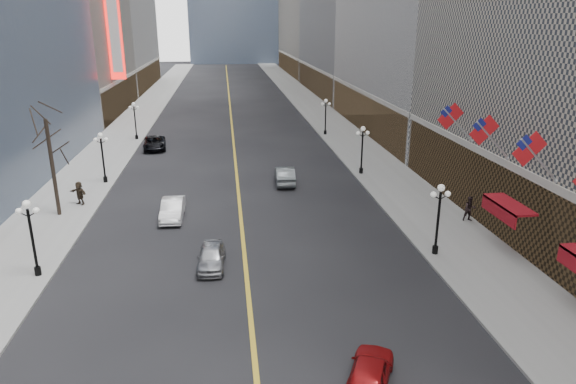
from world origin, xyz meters
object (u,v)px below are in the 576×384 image
object	(u,v)px
car_nb_near	(211,256)
car_sb_mid	(370,373)
streetlamp_east_2	(362,145)
streetlamp_west_3	(135,117)
streetlamp_east_1	(439,212)
car_nb_far	(155,143)
streetlamp_west_1	(31,230)
car_sb_far	(285,175)
streetlamp_west_2	(102,152)
car_nb_mid	(173,209)
streetlamp_east_3	(326,113)

from	to	relation	value
car_nb_near	car_sb_mid	size ratio (longest dim) A/B	0.97
streetlamp_east_2	streetlamp_west_3	distance (m)	29.68
streetlamp_east_1	car_nb_far	size ratio (longest dim) A/B	0.87
streetlamp_east_2	streetlamp_west_1	distance (m)	29.68
streetlamp_east_1	car_nb_near	distance (m)	13.98
car_nb_far	car_sb_mid	xyz separation A→B (m)	(13.41, -42.32, -0.04)
streetlamp_east_1	streetlamp_west_3	world-z (taller)	same
streetlamp_east_2	car_sb_far	distance (m)	8.05
streetlamp_west_2	streetlamp_east_2	bearing A→B (deg)	0.00
car_nb_near	car_nb_mid	world-z (taller)	car_nb_mid
streetlamp_west_2	car_sb_mid	size ratio (longest dim) A/B	1.12
streetlamp_east_2	car_sb_far	size ratio (longest dim) A/B	0.96
streetlamp_west_3	streetlamp_east_2	bearing A→B (deg)	-37.33
streetlamp_east_2	car_sb_far	bearing A→B (deg)	-166.05
streetlamp_east_3	car_nb_mid	size ratio (longest dim) A/B	1.02
car_sb_far	streetlamp_east_3	bearing A→B (deg)	-107.85
streetlamp_west_3	car_sb_far	world-z (taller)	streetlamp_west_3
streetlamp_west_2	car_nb_mid	bearing A→B (deg)	-54.36
car_sb_mid	car_sb_far	xyz separation A→B (m)	(-0.15, 27.51, 0.08)
streetlamp_east_2	streetlamp_west_3	xyz separation A→B (m)	(-23.60, 18.00, 0.00)
car_nb_near	car_nb_far	distance (m)	31.56
streetlamp_west_3	car_nb_mid	world-z (taller)	streetlamp_west_3
streetlamp_west_1	car_nb_near	xyz separation A→B (m)	(9.80, 0.16, -2.23)
streetlamp_west_3	car_nb_near	world-z (taller)	streetlamp_west_3
streetlamp_west_3	car_nb_near	distance (m)	37.23
streetlamp_east_3	streetlamp_west_1	xyz separation A→B (m)	(-23.60, -36.00, 0.00)
streetlamp_east_3	car_nb_near	xyz separation A→B (m)	(-13.80, -35.84, -2.23)
streetlamp_east_2	car_sb_mid	bearing A→B (deg)	-104.11
streetlamp_west_2	streetlamp_west_3	bearing A→B (deg)	90.00
car_sb_mid	streetlamp_west_2	bearing A→B (deg)	-36.79
car_nb_near	car_sb_mid	distance (m)	13.20
streetlamp_east_2	car_nb_far	bearing A→B (deg)	148.13
streetlamp_east_1	streetlamp_west_2	xyz separation A→B (m)	(-23.60, 18.00, 0.00)
streetlamp_east_1	car_nb_near	world-z (taller)	streetlamp_east_1
streetlamp_east_2	streetlamp_west_1	world-z (taller)	same
streetlamp_east_3	streetlamp_west_1	size ratio (longest dim) A/B	1.00
streetlamp_east_1	streetlamp_east_2	bearing A→B (deg)	90.00
streetlamp_east_1	car_nb_far	xyz separation A→B (m)	(-20.80, 30.93, -2.18)
streetlamp_east_3	streetlamp_west_2	distance (m)	29.68
streetlamp_east_3	car_sb_far	size ratio (longest dim) A/B	0.96
car_nb_near	car_nb_far	bearing A→B (deg)	105.26
car_nb_far	streetlamp_east_1	bearing A→B (deg)	-62.30
streetlamp_west_3	car_nb_mid	bearing A→B (deg)	-76.10
streetlamp_east_3	streetlamp_west_1	distance (m)	43.05
streetlamp_east_3	car_nb_mid	bearing A→B (deg)	-121.43
streetlamp_east_2	car_sb_far	world-z (taller)	streetlamp_east_2
car_nb_near	car_sb_mid	bearing A→B (deg)	-58.49
streetlamp_east_2	streetlamp_east_3	size ratio (longest dim) A/B	1.00
streetlamp_east_1	streetlamp_east_3	xyz separation A→B (m)	(0.00, 36.00, 0.00)
streetlamp_east_2	streetlamp_west_3	bearing A→B (deg)	142.67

